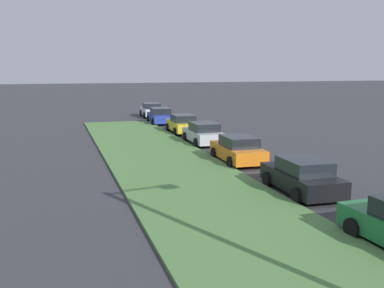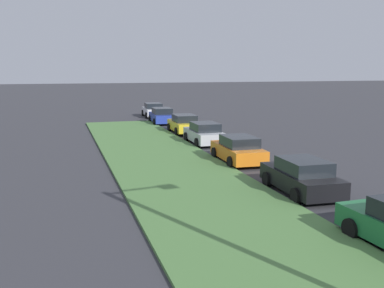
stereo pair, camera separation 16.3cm
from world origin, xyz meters
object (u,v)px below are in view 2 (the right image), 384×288
at_px(parked_car_silver, 204,134).
at_px(parked_car_white, 153,110).
at_px(parked_car_black, 302,177).
at_px(parked_car_orange, 238,150).
at_px(parked_car_blue, 162,116).
at_px(parked_car_yellow, 184,124).

bearing_deg(parked_car_silver, parked_car_white, 0.31).
xyz_separation_m(parked_car_black, parked_car_silver, (12.76, 0.01, 0.00)).
bearing_deg(parked_car_white, parked_car_orange, -177.85).
bearing_deg(parked_car_blue, parked_car_yellow, -174.57).
distance_m(parked_car_yellow, parked_car_white, 12.28).
distance_m(parked_car_black, parked_car_blue, 24.62).
xyz_separation_m(parked_car_orange, parked_car_silver, (6.31, -0.13, 0.00)).
bearing_deg(parked_car_black, parked_car_silver, 2.24).
bearing_deg(parked_car_orange, parked_car_silver, 0.59).
height_order(parked_car_black, parked_car_yellow, same).
height_order(parked_car_black, parked_car_silver, same).
bearing_deg(parked_car_blue, parked_car_orange, -177.05).
bearing_deg(parked_car_silver, parked_car_blue, 2.00).
xyz_separation_m(parked_car_orange, parked_car_yellow, (11.71, -0.19, 0.00)).
distance_m(parked_car_black, parked_car_orange, 6.45).
height_order(parked_car_orange, parked_car_yellow, same).
relative_size(parked_car_orange, parked_car_white, 0.99).
bearing_deg(parked_car_orange, parked_car_yellow, 0.78).
bearing_deg(parked_car_orange, parked_car_white, 1.11).
bearing_deg(parked_car_yellow, parked_car_blue, 4.68).
bearing_deg(parked_car_orange, parked_car_blue, 2.15).
xyz_separation_m(parked_car_orange, parked_car_white, (24.00, -0.26, 0.00)).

